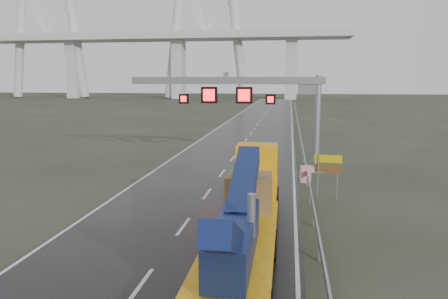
% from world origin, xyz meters
% --- Properties ---
extents(ground, '(400.00, 400.00, 0.00)m').
position_xyz_m(ground, '(0.00, 0.00, 0.00)').
color(ground, '#292F21').
rests_on(ground, ground).
extents(road, '(11.00, 200.00, 0.02)m').
position_xyz_m(road, '(0.00, 40.00, 0.01)').
color(road, black).
rests_on(road, ground).
extents(guardrail, '(0.20, 140.00, 1.40)m').
position_xyz_m(guardrail, '(6.10, 30.00, 0.70)').
color(guardrail, gray).
rests_on(guardrail, ground).
extents(sign_gantry, '(14.90, 1.20, 7.42)m').
position_xyz_m(sign_gantry, '(2.10, 17.99, 5.61)').
color(sign_gantry, beige).
rests_on(sign_gantry, ground).
extents(heavy_haul_truck, '(2.66, 17.15, 4.02)m').
position_xyz_m(heavy_haul_truck, '(3.14, 2.55, 1.56)').
color(heavy_haul_truck, yellow).
rests_on(heavy_haul_truck, ground).
extents(exit_sign_pair, '(1.55, 0.25, 2.65)m').
position_xyz_m(exit_sign_pair, '(7.10, 10.00, 1.86)').
color(exit_sign_pair, gray).
rests_on(exit_sign_pair, ground).
extents(striped_barrier, '(0.76, 0.54, 1.16)m').
position_xyz_m(striped_barrier, '(6.00, 14.00, 0.58)').
color(striped_barrier, red).
rests_on(striped_barrier, ground).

